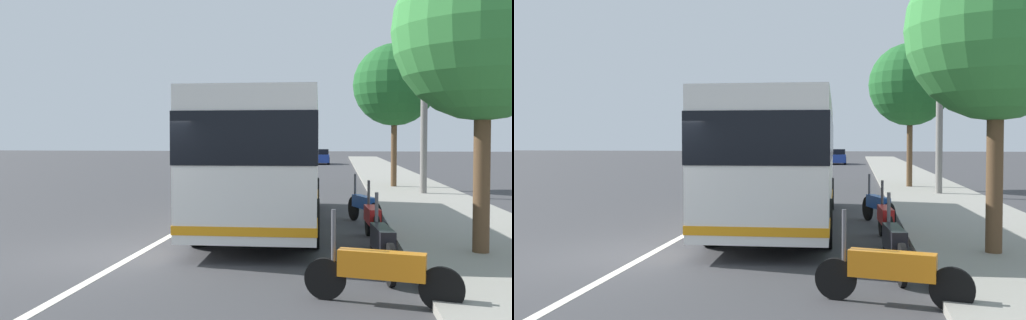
% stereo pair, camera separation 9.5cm
% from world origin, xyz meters
% --- Properties ---
extents(ground_plane, '(220.00, 220.00, 0.00)m').
position_xyz_m(ground_plane, '(0.00, 0.00, 0.00)').
color(ground_plane, '#38383A').
extents(sidewalk_curb, '(110.00, 3.60, 0.14)m').
position_xyz_m(sidewalk_curb, '(10.00, -6.76, 0.07)').
color(sidewalk_curb, gray).
rests_on(sidewalk_curb, ground).
extents(lane_divider_line, '(110.00, 0.16, 0.01)m').
position_xyz_m(lane_divider_line, '(10.00, 0.00, 0.00)').
color(lane_divider_line, silver).
rests_on(lane_divider_line, ground).
extents(coach_bus, '(10.20, 2.91, 3.14)m').
position_xyz_m(coach_bus, '(4.45, -1.98, 1.79)').
color(coach_bus, silver).
rests_on(coach_bus, ground).
extents(motorcycle_angled, '(0.53, 2.04, 1.23)m').
position_xyz_m(motorcycle_angled, '(-2.57, -4.33, 0.45)').
color(motorcycle_angled, black).
rests_on(motorcycle_angled, ground).
extents(motorcycle_by_tree, '(2.11, 0.34, 1.27)m').
position_xyz_m(motorcycle_by_tree, '(-0.83, -4.48, 0.48)').
color(motorcycle_by_tree, black).
rests_on(motorcycle_by_tree, ground).
extents(motorcycle_mid_row, '(2.11, 0.32, 1.27)m').
position_xyz_m(motorcycle_mid_row, '(2.24, -4.49, 0.47)').
color(motorcycle_mid_row, black).
rests_on(motorcycle_mid_row, ground).
extents(motorcycle_nearest_curb, '(2.05, 0.79, 1.27)m').
position_xyz_m(motorcycle_nearest_curb, '(4.78, -4.42, 0.47)').
color(motorcycle_nearest_curb, black).
rests_on(motorcycle_nearest_curb, ground).
extents(car_far_distant, '(4.33, 2.06, 1.47)m').
position_xyz_m(car_far_distant, '(30.67, 2.06, 0.68)').
color(car_far_distant, '#2D7238').
rests_on(car_far_distant, ground).
extents(car_ahead_same_lane, '(4.14, 1.96, 1.40)m').
position_xyz_m(car_ahead_same_lane, '(43.02, -1.94, 0.67)').
color(car_ahead_same_lane, navy).
rests_on(car_ahead_same_lane, ground).
extents(car_side_street, '(4.13, 1.92, 1.55)m').
position_xyz_m(car_side_street, '(48.38, 2.14, 0.72)').
color(car_side_street, navy).
rests_on(car_side_street, ground).
extents(roadside_tree_near_camera, '(3.25, 3.25, 5.77)m').
position_xyz_m(roadside_tree_near_camera, '(0.59, -6.33, 4.12)').
color(roadside_tree_near_camera, brown).
rests_on(roadside_tree_near_camera, ground).
extents(roadside_tree_mid_block, '(3.64, 3.64, 6.47)m').
position_xyz_m(roadside_tree_mid_block, '(15.66, -6.18, 4.63)').
color(roadside_tree_mid_block, brown).
rests_on(roadside_tree_mid_block, ground).
extents(utility_pole, '(0.26, 0.26, 6.15)m').
position_xyz_m(utility_pole, '(12.45, -7.01, 3.07)').
color(utility_pole, slate).
rests_on(utility_pole, ground).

